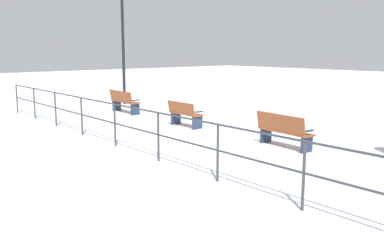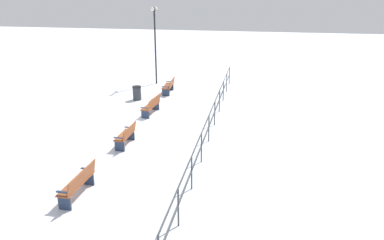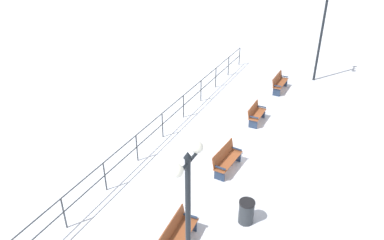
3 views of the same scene
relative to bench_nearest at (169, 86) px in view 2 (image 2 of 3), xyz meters
name	(u,v)px [view 2 (image 2 of 3)]	position (x,y,z in m)	size (l,w,h in m)	color
ground_plane	(138,128)	(0.01, 6.04, -0.45)	(80.00, 80.00, 0.00)	white
bench_nearest	(169,86)	(0.00, 0.00, 0.00)	(0.62, 1.57, 0.86)	brown
bench_second	(152,105)	(-0.08, 4.04, 0.02)	(0.65, 1.66, 0.91)	brown
bench_third	(126,135)	(-0.17, 8.06, 0.00)	(0.52, 1.38, 0.85)	brown
bench_fourth	(79,183)	(-0.09, 12.09, 0.04)	(0.53, 1.70, 0.92)	brown
lamppost_near	(155,34)	(1.40, -2.14, 2.79)	(0.22, 0.99, 4.95)	black
waterfront_railing	(212,116)	(-3.41, 6.04, 0.33)	(0.05, 17.90, 1.16)	#383D42
trash_bin	(137,93)	(1.47, 1.74, -0.05)	(0.50, 0.50, 0.80)	#2D3338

